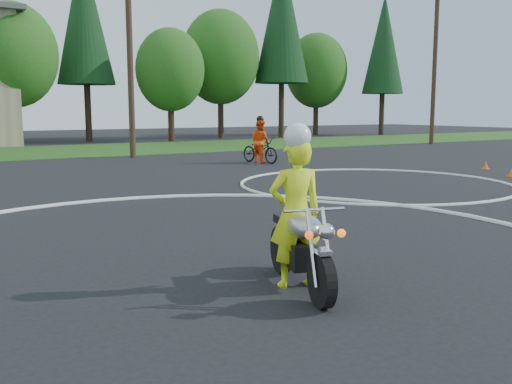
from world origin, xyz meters
TOP-DOWN VIEW (x-y plane):
  - ground at (0.00, 0.00)m, footprint 120.00×120.00m
  - course_markings at (2.17, 4.35)m, footprint 19.05×19.05m
  - primary_motorcycle at (0.19, 0.90)m, footprint 0.94×2.07m
  - rider_primary_grp at (0.19, 1.03)m, footprint 0.78×0.62m
  - rider_second_grp at (8.68, 15.64)m, footprint 1.11×2.15m
  - traffic_cones at (4.31, 3.70)m, footprint 18.93×14.08m
  - treeline at (14.78, 34.61)m, footprint 38.20×8.10m
  - utility_poles at (5.00, 21.00)m, footprint 41.60×1.12m

SIDE VIEW (x-z plane):
  - ground at x=0.00m, z-range 0.00..0.00m
  - course_markings at x=2.17m, z-range -0.05..0.07m
  - traffic_cones at x=4.31m, z-range -0.01..0.29m
  - primary_motorcycle at x=0.19m, z-range -0.02..1.10m
  - rider_second_grp at x=8.68m, z-range -0.29..1.68m
  - rider_primary_grp at x=0.19m, z-range -0.04..2.03m
  - utility_poles at x=5.00m, z-range 0.20..10.20m
  - treeline at x=14.78m, z-range -0.64..13.88m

